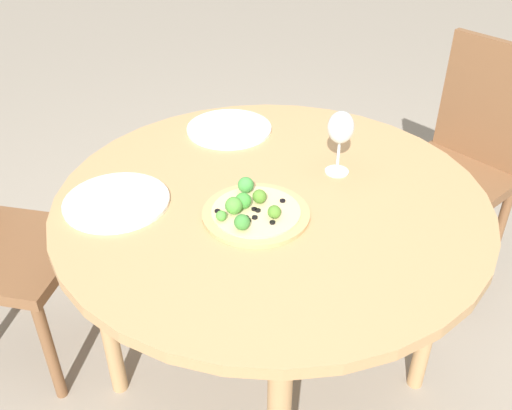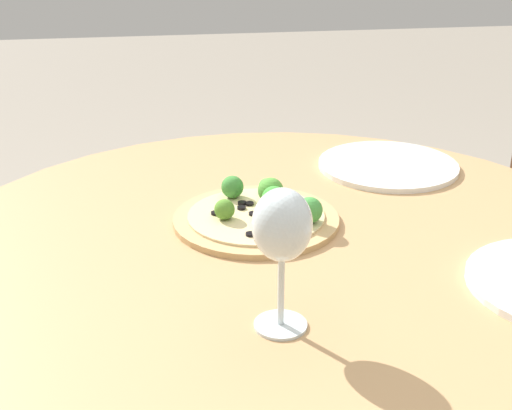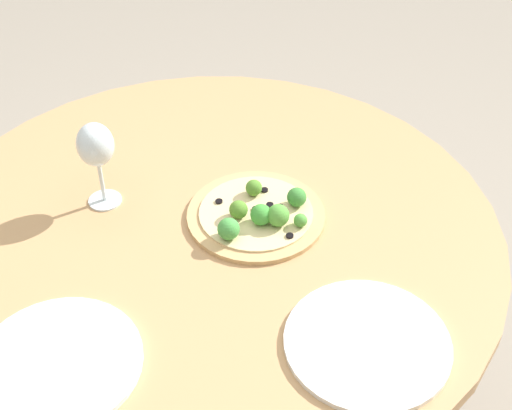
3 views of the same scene
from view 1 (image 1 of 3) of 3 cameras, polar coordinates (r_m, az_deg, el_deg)
The scene contains 7 objects.
ground_plane at distance 1.97m, azimuth 1.21°, elevation -17.54°, with size 12.00×12.00×0.00m, color gray.
dining_table at distance 1.50m, azimuth 1.52°, elevation -1.50°, with size 1.10×1.10×0.75m.
chair at distance 2.27m, azimuth 19.93°, elevation 4.40°, with size 0.43×0.43×0.91m.
pizza at distance 1.37m, azimuth -0.29°, elevation -0.52°, with size 0.26×0.26×0.06m.
wine_glass at distance 1.50m, azimuth 8.47°, elevation 7.49°, with size 0.07×0.07×0.18m.
plate_near at distance 1.77m, azimuth -2.70°, elevation 7.64°, with size 0.26×0.26×0.01m.
plate_far at distance 1.46m, azimuth -13.77°, elevation 0.35°, with size 0.26×0.26×0.01m.
Camera 1 is at (-0.90, -0.81, 1.55)m, focal length 40.00 mm.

